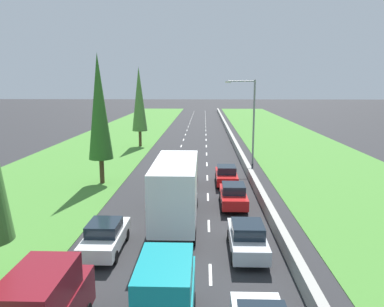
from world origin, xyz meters
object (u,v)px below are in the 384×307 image
Objects in this scene: red_sedan_right_lane_fourth at (226,175)px; street_light_mast at (251,116)px; silver_sedan_right_lane at (247,238)px; poplar_tree_third at (139,99)px; red_sedan_right_lane at (233,195)px; poplar_tree_second at (99,107)px; white_box_truck_centre_lane at (177,190)px; grey_hatchback_centre_lane at (187,177)px; white_sedan_left_lane at (105,236)px; teal_van_centre_lane at (166,298)px.

street_light_mast is at bearing 70.80° from red_sedan_right_lane_fourth.
silver_sedan_right_lane is 13.50m from red_sedan_right_lane_fourth.
poplar_tree_third reaches higher than silver_sedan_right_lane.
poplar_tree_second is at bearing 151.68° from red_sedan_right_lane.
poplar_tree_second is at bearing -90.16° from poplar_tree_third.
red_sedan_right_lane_fourth is at bearing 91.27° from silver_sedan_right_lane.
poplar_tree_third is (-7.17, 29.27, 4.29)m from white_box_truck_centre_lane.
grey_hatchback_centre_lane is at bearing 125.08° from red_sedan_right_lane.
white_box_truck_centre_lane reaches higher than grey_hatchback_centre_lane.
grey_hatchback_centre_lane is (-3.63, 12.52, 0.02)m from silver_sedan_right_lane.
poplar_tree_second is (-3.78, 13.50, 5.81)m from white_sedan_left_lane.
red_sedan_right_lane is at bearing 76.62° from teal_van_centre_lane.
white_sedan_left_lane is 1.00× the size of red_sedan_right_lane.
street_light_mast is at bearing 56.59° from grey_hatchback_centre_lane.
white_box_truck_centre_lane is (-0.37, 10.48, 0.78)m from teal_van_centre_lane.
poplar_tree_second is (-7.59, 20.07, 5.23)m from teal_van_centre_lane.
grey_hatchback_centre_lane is at bearing 73.59° from white_sedan_left_lane.
poplar_tree_second is at bearing -147.91° from street_light_mast.
teal_van_centre_lane is 0.45× the size of poplar_tree_third.
white_sedan_left_lane is 0.41× the size of poplar_tree_third.
white_sedan_left_lane is 7.33m from silver_sedan_right_lane.
white_box_truck_centre_lane is 1.04× the size of street_light_mast.
poplar_tree_second is at bearing -179.85° from red_sedan_right_lane_fourth.
red_sedan_right_lane is (-0.15, 7.56, 0.00)m from silver_sedan_right_lane.
teal_van_centre_lane is 29.65m from street_light_mast.
red_sedan_right_lane_fourth is at bearing 91.45° from red_sedan_right_lane.
red_sedan_right_lane_fourth is 12.28m from poplar_tree_second.
poplar_tree_second reaches higher than red_sedan_right_lane.
silver_sedan_right_lane is 1.15× the size of grey_hatchback_centre_lane.
white_box_truck_centre_lane is 2.41× the size of grey_hatchback_centre_lane.
silver_sedan_right_lane is (7.33, 0.03, 0.00)m from white_sedan_left_lane.
poplar_tree_second reaches higher than white_box_truck_centre_lane.
white_box_truck_centre_lane is at bearing -53.01° from poplar_tree_second.
teal_van_centre_lane reaches higher than grey_hatchback_centre_lane.
grey_hatchback_centre_lane reaches higher than silver_sedan_right_lane.
teal_van_centre_lane is 1.26× the size of grey_hatchback_centre_lane.
teal_van_centre_lane is 7.62m from white_sedan_left_lane.
white_sedan_left_lane is at bearing -114.36° from street_light_mast.
teal_van_centre_lane is 22.09m from poplar_tree_second.
silver_sedan_right_lane is 18.40m from poplar_tree_second.
red_sedan_right_lane is at bearing -101.10° from street_light_mast.
teal_van_centre_lane reaches higher than red_sedan_right_lane_fourth.
silver_sedan_right_lane is 13.04m from grey_hatchback_centre_lane.
teal_van_centre_lane is 1.09× the size of white_sedan_left_lane.
teal_van_centre_lane is at bearing -87.97° from white_box_truck_centre_lane.
white_sedan_left_lane is at bearing -117.46° from red_sedan_right_lane_fourth.
silver_sedan_right_lane is at bearing -96.98° from street_light_mast.
grey_hatchback_centre_lane is 0.35× the size of poplar_tree_second.
white_box_truck_centre_lane is at bearing 92.03° from teal_van_centre_lane.
red_sedan_right_lane_fourth is (-0.30, 13.50, 0.00)m from silver_sedan_right_lane.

